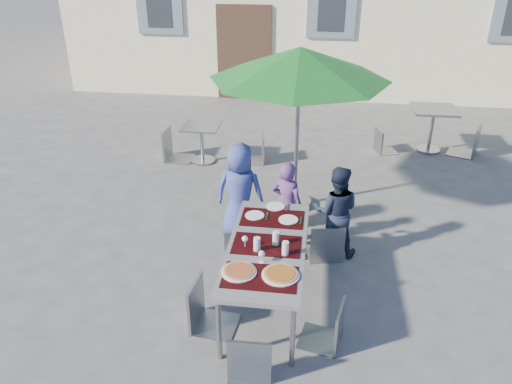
# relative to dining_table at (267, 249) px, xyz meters

# --- Properties ---
(ground) EXTENTS (90.00, 90.00, 0.00)m
(ground) POSITION_rel_dining_table_xyz_m (0.56, 0.17, -0.70)
(ground) COLOR #4E4E51
(ground) RESTS_ON ground
(dining_table) EXTENTS (0.80, 1.85, 0.76)m
(dining_table) POSITION_rel_dining_table_xyz_m (0.00, 0.00, 0.00)
(dining_table) COLOR #4F5055
(dining_table) RESTS_ON ground
(pizza_near_left) EXTENTS (0.34, 0.34, 0.03)m
(pizza_near_left) POSITION_rel_dining_table_xyz_m (-0.21, -0.51, 0.07)
(pizza_near_left) COLOR white
(pizza_near_left) RESTS_ON dining_table
(pizza_near_right) EXTENTS (0.36, 0.36, 0.03)m
(pizza_near_right) POSITION_rel_dining_table_xyz_m (0.19, -0.50, 0.07)
(pizza_near_right) COLOR white
(pizza_near_right) RESTS_ON dining_table
(glassware) EXTENTS (0.49, 0.40, 0.15)m
(glassware) POSITION_rel_dining_table_xyz_m (0.03, -0.10, 0.13)
(glassware) COLOR silver
(glassware) RESTS_ON dining_table
(place_settings) EXTENTS (0.65, 0.51, 0.01)m
(place_settings) POSITION_rel_dining_table_xyz_m (-0.00, 0.64, 0.06)
(place_settings) COLOR white
(place_settings) RESTS_ON dining_table
(child_0) EXTENTS (0.69, 0.49, 1.31)m
(child_0) POSITION_rel_dining_table_xyz_m (-0.50, 1.32, -0.04)
(child_0) COLOR #374598
(child_0) RESTS_ON ground
(child_1) EXTENTS (0.50, 0.43, 1.17)m
(child_1) POSITION_rel_dining_table_xyz_m (0.12, 1.18, -0.11)
(child_1) COLOR #583872
(child_1) RESTS_ON ground
(child_2) EXTENTS (0.59, 0.36, 1.18)m
(child_2) POSITION_rel_dining_table_xyz_m (0.72, 1.09, -0.10)
(child_2) COLOR #1A243B
(child_2) RESTS_ON ground
(chair_0) EXTENTS (0.47, 0.48, 0.91)m
(chair_0) POSITION_rel_dining_table_xyz_m (-0.39, 0.73, -0.16)
(chair_0) COLOR gray
(chair_0) RESTS_ON ground
(chair_1) EXTENTS (0.45, 0.45, 0.90)m
(chair_1) POSITION_rel_dining_table_xyz_m (0.18, 1.01, -0.17)
(chair_1) COLOR gray
(chair_1) RESTS_ON ground
(chair_2) EXTENTS (0.50, 0.51, 0.94)m
(chair_2) POSITION_rel_dining_table_xyz_m (0.63, 0.93, -0.14)
(chair_2) COLOR gray
(chair_2) RESTS_ON ground
(chair_3) EXTENTS (0.48, 0.47, 0.97)m
(chair_3) POSITION_rel_dining_table_xyz_m (-0.57, -0.43, -0.12)
(chair_3) COLOR #8E9499
(chair_3) RESTS_ON ground
(chair_4) EXTENTS (0.47, 0.47, 0.89)m
(chair_4) POSITION_rel_dining_table_xyz_m (0.68, -0.52, -0.18)
(chair_4) COLOR gray
(chair_4) RESTS_ON ground
(chair_5) EXTENTS (0.41, 0.41, 0.89)m
(chair_5) POSITION_rel_dining_table_xyz_m (-0.02, -1.20, -0.18)
(chair_5) COLOR gray
(chair_5) RESTS_ON ground
(patio_umbrella) EXTENTS (2.43, 2.43, 2.32)m
(patio_umbrella) POSITION_rel_dining_table_xyz_m (0.16, 2.27, 1.39)
(patio_umbrella) COLOR #95989C
(patio_umbrella) RESTS_ON ground
(cafe_table_0) EXTENTS (0.63, 0.63, 0.68)m
(cafe_table_0) POSITION_rel_dining_table_xyz_m (-1.57, 3.68, -0.26)
(cafe_table_0) COLOR #95989C
(cafe_table_0) RESTS_ON ground
(bg_chair_l_0) EXTENTS (0.48, 0.47, 1.05)m
(bg_chair_l_0) POSITION_rel_dining_table_xyz_m (-2.11, 3.72, -0.08)
(bg_chair_l_0) COLOR gray
(bg_chair_l_0) RESTS_ON ground
(bg_chair_r_0) EXTENTS (0.50, 0.49, 0.97)m
(bg_chair_r_0) POSITION_rel_dining_table_xyz_m (-0.61, 3.82, -0.13)
(bg_chair_r_0) COLOR #92979D
(bg_chair_r_0) RESTS_ON ground
(cafe_table_1) EXTENTS (0.77, 0.77, 0.82)m
(cafe_table_1) POSITION_rel_dining_table_xyz_m (2.50, 4.73, -0.10)
(cafe_table_1) COLOR #95989C
(cafe_table_1) RESTS_ON ground
(bg_chair_l_1) EXTENTS (0.47, 0.46, 0.84)m
(bg_chair_l_1) POSITION_rel_dining_table_xyz_m (1.64, 4.56, -0.21)
(bg_chair_l_1) COLOR gray
(bg_chair_l_1) RESTS_ON ground
(bg_chair_r_1) EXTENTS (0.62, 0.61, 1.06)m
(bg_chair_r_1) POSITION_rel_dining_table_xyz_m (3.19, 4.63, -0.07)
(bg_chair_r_1) COLOR gray
(bg_chair_r_1) RESTS_ON ground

